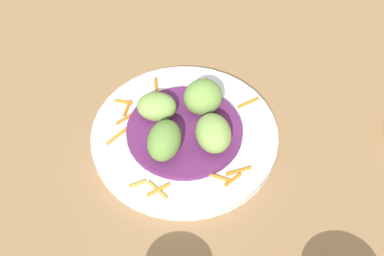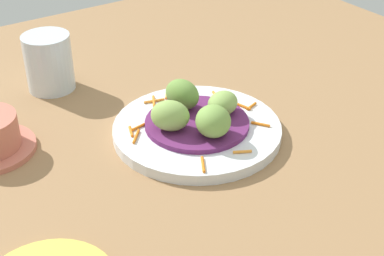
% 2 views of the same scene
% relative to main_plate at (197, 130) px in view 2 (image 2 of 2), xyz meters
% --- Properties ---
extents(table_surface, '(1.10, 1.10, 0.02)m').
position_rel_main_plate_xyz_m(table_surface, '(0.03, -0.06, -0.02)').
color(table_surface, '#936D47').
rests_on(table_surface, ground).
extents(main_plate, '(0.25, 0.25, 0.02)m').
position_rel_main_plate_xyz_m(main_plate, '(0.00, 0.00, 0.00)').
color(main_plate, silver).
rests_on(main_plate, table_surface).
extents(cabbage_bed, '(0.15, 0.15, 0.01)m').
position_rel_main_plate_xyz_m(cabbage_bed, '(0.00, 0.00, 0.01)').
color(cabbage_bed, '#60235B').
rests_on(cabbage_bed, main_plate).
extents(carrot_garnish, '(0.21, 0.21, 0.00)m').
position_rel_main_plate_xyz_m(carrot_garnish, '(0.02, -0.01, 0.01)').
color(carrot_garnish, orange).
rests_on(carrot_garnish, main_plate).
extents(guac_scoop_left, '(0.06, 0.05, 0.05)m').
position_rel_main_plate_xyz_m(guac_scoop_left, '(0.04, -0.00, 0.04)').
color(guac_scoop_left, olive).
rests_on(guac_scoop_left, cabbage_bed).
extents(guac_scoop_center, '(0.07, 0.07, 0.04)m').
position_rel_main_plate_xyz_m(guac_scoop_center, '(0.00, 0.04, 0.04)').
color(guac_scoop_center, '#84A851').
rests_on(guac_scoop_center, cabbage_bed).
extents(guac_scoop_right, '(0.07, 0.07, 0.04)m').
position_rel_main_plate_xyz_m(guac_scoop_right, '(-0.04, 0.00, 0.04)').
color(guac_scoop_right, '#759E47').
rests_on(guac_scoop_right, cabbage_bed).
extents(guac_scoop_back, '(0.06, 0.06, 0.03)m').
position_rel_main_plate_xyz_m(guac_scoop_back, '(-0.00, -0.04, 0.03)').
color(guac_scoop_back, '#84A851').
rests_on(guac_scoop_back, cabbage_bed).
extents(water_glass, '(0.08, 0.08, 0.09)m').
position_rel_main_plate_xyz_m(water_glass, '(0.26, 0.12, 0.04)').
color(water_glass, silver).
rests_on(water_glass, table_surface).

